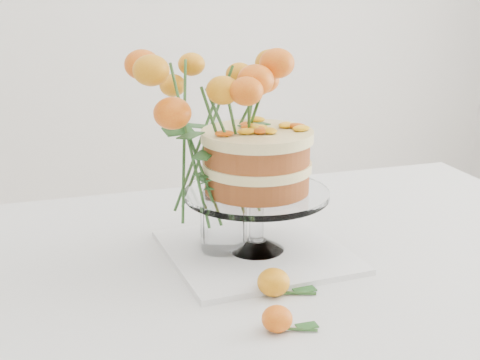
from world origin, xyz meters
name	(u,v)px	position (x,y,z in m)	size (l,w,h in m)	color
table	(264,290)	(0.00, 0.00, 0.67)	(1.43, 0.93, 0.76)	tan
napkin	(256,252)	(-0.02, 0.00, 0.76)	(0.33, 0.33, 0.01)	white
cake_stand	(257,168)	(-0.02, 0.00, 0.93)	(0.28, 0.28, 0.25)	silver
rose_vase	(223,121)	(-0.08, 0.02, 1.02)	(0.39, 0.39, 0.45)	silver
loose_rose_near	(274,282)	(-0.05, -0.17, 0.78)	(0.10, 0.06, 0.05)	orange
loose_rose_far	(277,319)	(-0.08, -0.29, 0.78)	(0.08, 0.05, 0.04)	#E14A0B
stray_petal_a	(220,281)	(-0.12, -0.10, 0.76)	(0.03, 0.02, 0.00)	#FFB210
stray_petal_b	(281,283)	(-0.02, -0.14, 0.76)	(0.03, 0.02, 0.00)	#FFB210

